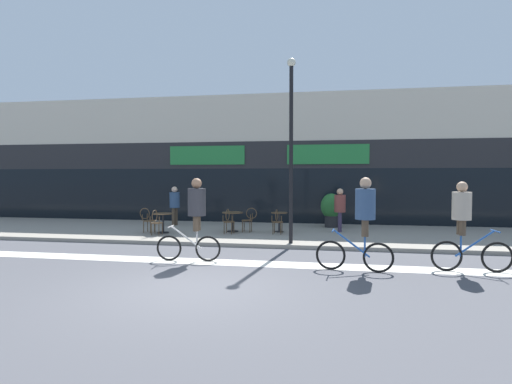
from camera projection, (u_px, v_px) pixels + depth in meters
name	position (u px, v px, depth m)	size (l,w,h in m)	color
ground_plane	(192.00, 288.00, 7.87)	(120.00, 120.00, 0.00)	#4C4C51
sidewalk_slab	(255.00, 233.00, 15.00)	(40.00, 5.50, 0.12)	gray
storefront_facade	(272.00, 161.00, 19.52)	(40.00, 4.06, 5.82)	beige
bike_lane_stripe	(222.00, 262.00, 10.19)	(36.00, 0.70, 0.01)	silver
bistro_table_0	(163.00, 219.00, 14.53)	(0.77, 0.77, 0.72)	black
bistro_table_1	(233.00, 218.00, 14.86)	(0.79, 0.79, 0.73)	black
bistro_table_2	(279.00, 218.00, 14.78)	(0.61, 0.61, 0.73)	black
cafe_chair_0_near	(156.00, 221.00, 13.92)	(0.41, 0.58, 0.90)	#4C3823
cafe_chair_0_side	(147.00, 218.00, 14.65)	(0.59, 0.44, 0.90)	#4C3823
cafe_chair_1_near	(228.00, 220.00, 14.25)	(0.43, 0.59, 0.90)	#4C3823
cafe_chair_1_side	(249.00, 218.00, 14.75)	(0.58, 0.41, 0.90)	#4C3823
cafe_chair_2_near	(277.00, 220.00, 14.17)	(0.42, 0.59, 0.90)	#4C3823
planter_pot	(331.00, 208.00, 16.11)	(0.85, 0.85, 1.37)	#232326
lamp_post	(291.00, 138.00, 12.20)	(0.26, 0.26, 5.66)	black
cyclist_0	(195.00, 212.00, 10.28)	(1.69, 0.54, 2.15)	black
cyclist_1	(465.00, 221.00, 9.17)	(1.81, 0.48, 2.08)	black
cyclist_2	(363.00, 217.00, 9.16)	(1.77, 0.56, 2.18)	black
pedestrian_near_end	(175.00, 202.00, 16.72)	(0.52, 0.52, 1.63)	#4C3D2D
pedestrian_far_end	(340.00, 206.00, 14.81)	(0.42, 0.42, 1.61)	#382D47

